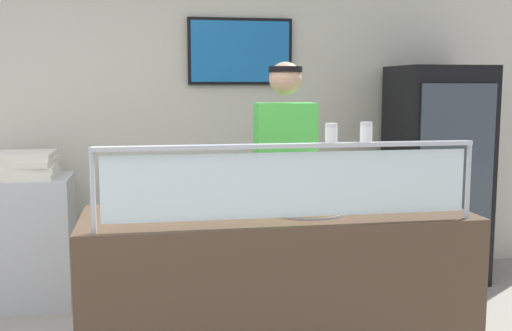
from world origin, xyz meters
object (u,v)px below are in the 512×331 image
object	(u,v)px
drink_fridge	(436,174)
worker_figure	(286,179)
pizza_tray	(309,209)
pizza_server	(303,206)
pepper_flake_shaker	(366,133)
parmesan_shaker	(331,134)
pizza_box_stack	(20,165)

from	to	relation	value
drink_fridge	worker_figure	bearing A→B (deg)	-149.98
worker_figure	drink_fridge	bearing A→B (deg)	30.02
pizza_tray	pizza_server	distance (m)	0.05
pepper_flake_shaker	pizza_tray	bearing A→B (deg)	125.79
drink_fridge	pizza_server	bearing A→B (deg)	-133.53
parmesan_shaker	worker_figure	bearing A→B (deg)	88.82
pizza_tray	drink_fridge	size ratio (longest dim) A/B	0.23
pizza_server	worker_figure	world-z (taller)	worker_figure
pizza_tray	drink_fridge	world-z (taller)	drink_fridge
parmesan_shaker	pepper_flake_shaker	size ratio (longest dim) A/B	0.96
pizza_server	parmesan_shaker	bearing A→B (deg)	-82.38
pizza_server	parmesan_shaker	xyz separation A→B (m)	(0.07, -0.26, 0.39)
pizza_tray	worker_figure	xyz separation A→B (m)	(0.05, 0.77, 0.04)
worker_figure	pizza_box_stack	xyz separation A→B (m)	(-1.79, 0.81, 0.03)
pizza_server	drink_fridge	xyz separation A→B (m)	(1.56, 1.64, -0.10)
pizza_server	pizza_box_stack	distance (m)	2.33
pepper_flake_shaker	drink_fridge	xyz separation A→B (m)	(1.32, 1.90, -0.50)
parmesan_shaker	pizza_tray	bearing A→B (deg)	95.64
pizza_server	parmesan_shaker	distance (m)	0.48
pizza_tray	pepper_flake_shaker	size ratio (longest dim) A/B	4.13
parmesan_shaker	drink_fridge	bearing A→B (deg)	51.83
pepper_flake_shaker	worker_figure	world-z (taller)	worker_figure
parmesan_shaker	drink_fridge	xyz separation A→B (m)	(1.50, 1.90, -0.50)
parmesan_shaker	pizza_box_stack	bearing A→B (deg)	133.52
pizza_box_stack	pizza_tray	bearing A→B (deg)	-42.28
pepper_flake_shaker	worker_figure	size ratio (longest dim) A/B	0.06
pepper_flake_shaker	drink_fridge	size ratio (longest dim) A/B	0.06
drink_fridge	pizza_box_stack	bearing A→B (deg)	-179.24
pizza_server	pizza_box_stack	xyz separation A→B (m)	(-1.70, 1.60, 0.05)
pizza_server	parmesan_shaker	size ratio (longest dim) A/B	2.99
pepper_flake_shaker	drink_fridge	distance (m)	2.37
parmesan_shaker	pepper_flake_shaker	bearing A→B (deg)	0.00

